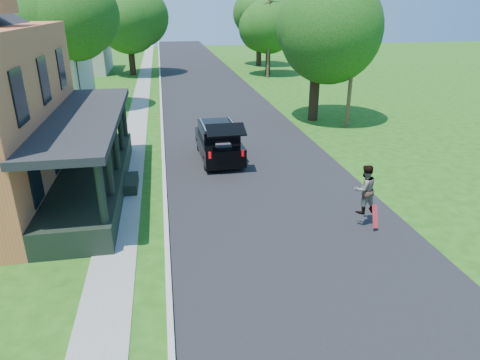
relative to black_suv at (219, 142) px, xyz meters
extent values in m
plane|color=#1E4C0F|center=(1.40, -9.00, -0.83)|extent=(140.00, 140.00, 0.00)
cube|color=black|center=(1.40, 11.00, -0.83)|extent=(8.00, 120.00, 0.02)
cube|color=#AEADA8|center=(-2.65, 11.00, -0.83)|extent=(0.15, 120.00, 0.12)
cube|color=gray|center=(-4.20, 11.00, -0.83)|extent=(1.30, 120.00, 0.03)
cube|color=gray|center=(-8.10, -3.00, -0.83)|extent=(6.50, 1.20, 0.03)
cube|color=black|center=(-5.40, -3.00, -0.38)|extent=(2.40, 10.00, 0.90)
cube|color=black|center=(-5.40, -3.00, 2.17)|extent=(2.60, 10.30, 0.25)
cube|color=beige|center=(-12.10, 15.00, 1.67)|extent=(8.00, 8.00, 5.00)
cube|color=beige|center=(-12.10, 31.00, 1.67)|extent=(8.00, 8.00, 5.00)
pyramid|color=black|center=(-12.10, 31.00, 6.37)|extent=(12.78, 12.78, 2.20)
cube|color=black|center=(0.00, 0.00, -0.20)|extent=(1.89, 4.31, 0.82)
cube|color=black|center=(0.00, 0.15, 0.46)|extent=(1.71, 2.68, 0.53)
cube|color=black|center=(0.00, 0.15, 0.75)|extent=(1.75, 2.77, 0.08)
cube|color=black|center=(0.05, -2.08, 1.16)|extent=(1.67, 0.92, 0.37)
cube|color=#313035|center=(0.03, -1.28, 0.09)|extent=(0.69, 0.60, 0.44)
cube|color=#B4B5B9|center=(-0.72, 0.13, 0.84)|extent=(0.11, 2.35, 0.06)
cube|color=#B4B5B9|center=(0.71, 0.16, 0.84)|extent=(0.11, 2.35, 0.06)
cube|color=#990505|center=(-0.67, -2.13, 0.09)|extent=(0.12, 0.06, 0.29)
cube|color=#990505|center=(0.77, -2.10, 0.09)|extent=(0.12, 0.06, 0.29)
cylinder|color=black|center=(-0.81, 1.39, -0.50)|extent=(0.25, 0.66, 0.66)
cylinder|color=black|center=(0.75, 1.43, -0.50)|extent=(0.25, 0.66, 0.66)
cylinder|color=black|center=(-0.75, -1.42, -0.50)|extent=(0.25, 0.66, 0.66)
cylinder|color=black|center=(0.81, -1.39, -0.50)|extent=(0.25, 0.66, 0.66)
imported|color=black|center=(3.81, -7.50, 0.48)|extent=(0.92, 0.78, 1.66)
cube|color=#A80E17|center=(4.10, -7.87, -0.36)|extent=(0.26, 0.44, 0.73)
cylinder|color=black|center=(-8.34, 11.89, 0.98)|extent=(0.66, 0.66, 3.63)
sphere|color=#36751F|center=(-8.34, 11.89, 4.75)|extent=(6.67, 6.67, 5.85)
sphere|color=#36751F|center=(-7.89, 11.65, 6.05)|extent=(5.78, 5.78, 5.07)
sphere|color=#36751F|center=(-8.91, 12.22, 5.40)|extent=(5.93, 5.93, 5.20)
cylinder|color=black|center=(-5.40, 27.66, 0.86)|extent=(0.71, 0.71, 3.39)
sphere|color=#36751F|center=(-5.40, 27.66, 4.71)|extent=(7.24, 7.24, 6.44)
sphere|color=#36751F|center=(-4.99, 27.26, 6.14)|extent=(6.28, 6.28, 5.58)
sphere|color=#36751F|center=(-5.90, 28.18, 5.42)|extent=(6.44, 6.44, 5.73)
cylinder|color=black|center=(6.90, 6.29, 0.88)|extent=(0.65, 0.65, 3.41)
sphere|color=#36751F|center=(6.90, 6.29, 4.45)|extent=(5.90, 5.90, 5.62)
sphere|color=#36751F|center=(7.36, 5.98, 5.70)|extent=(5.12, 5.12, 4.87)
sphere|color=#36751F|center=(6.33, 6.70, 5.08)|extent=(5.25, 5.25, 5.00)
cylinder|color=black|center=(8.59, 25.51, 0.60)|extent=(0.65, 0.65, 2.86)
sphere|color=#36751F|center=(8.59, 25.51, 3.79)|extent=(6.79, 6.79, 5.27)
sphere|color=#36751F|center=(8.83, 25.13, 4.96)|extent=(5.88, 5.88, 4.57)
sphere|color=#36751F|center=(8.29, 26.00, 4.37)|extent=(6.04, 6.04, 4.68)
cylinder|color=black|center=(9.21, 32.72, 1.10)|extent=(0.76, 0.76, 3.87)
sphere|color=#36751F|center=(9.21, 32.72, 4.78)|extent=(6.38, 6.38, 5.24)
sphere|color=#36751F|center=(9.73, 32.50, 5.95)|extent=(5.53, 5.53, 4.54)
sphere|color=#36751F|center=(8.56, 33.01, 5.36)|extent=(5.67, 5.67, 4.66)
cylinder|color=#4E3924|center=(8.40, 4.41, 3.22)|extent=(0.26, 0.26, 8.11)
cylinder|color=#4E3924|center=(8.11, 23.55, 3.42)|extent=(0.29, 0.29, 8.51)
camera|label=1|loc=(-2.46, -19.34, 6.06)|focal=32.00mm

